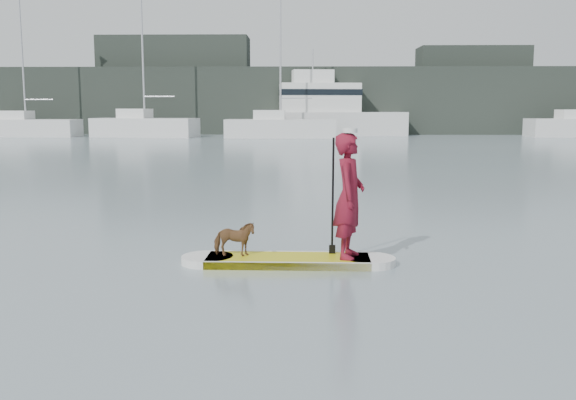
{
  "coord_description": "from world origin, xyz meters",
  "views": [
    {
      "loc": [
        2.13,
        -7.61,
        2.39
      ],
      "look_at": [
        1.91,
        2.02,
        1.0
      ],
      "focal_mm": 40.0,
      "sensor_mm": 36.0,
      "label": 1
    }
  ],
  "objects_px": {
    "dog": "(234,239)",
    "sailboat_d": "(280,126)",
    "sailboat_b": "(25,126)",
    "paddleboard": "(288,260)",
    "sailboat_c": "(144,126)",
    "motor_yacht_a": "(327,111)",
    "paddler": "(349,196)"
  },
  "relations": [
    {
      "from": "dog",
      "to": "sailboat_d",
      "type": "distance_m",
      "value": 41.89
    },
    {
      "from": "dog",
      "to": "sailboat_b",
      "type": "bearing_deg",
      "value": 26.61
    },
    {
      "from": "dog",
      "to": "sailboat_b",
      "type": "distance_m",
      "value": 48.91
    },
    {
      "from": "paddleboard",
      "to": "sailboat_c",
      "type": "height_order",
      "value": "sailboat_c"
    },
    {
      "from": "sailboat_b",
      "to": "sailboat_c",
      "type": "height_order",
      "value": "sailboat_b"
    },
    {
      "from": "motor_yacht_a",
      "to": "sailboat_d",
      "type": "bearing_deg",
      "value": -136.9
    },
    {
      "from": "paddleboard",
      "to": "paddler",
      "type": "relative_size",
      "value": 1.74
    },
    {
      "from": "sailboat_b",
      "to": "sailboat_c",
      "type": "distance_m",
      "value": 10.1
    },
    {
      "from": "paddleboard",
      "to": "sailboat_d",
      "type": "relative_size",
      "value": 0.25
    },
    {
      "from": "sailboat_b",
      "to": "sailboat_c",
      "type": "xyz_separation_m",
      "value": [
        10.08,
        -0.49,
        0.0
      ]
    },
    {
      "from": "motor_yacht_a",
      "to": "paddleboard",
      "type": "bearing_deg",
      "value": -99.15
    },
    {
      "from": "paddleboard",
      "to": "sailboat_d",
      "type": "height_order",
      "value": "sailboat_d"
    },
    {
      "from": "sailboat_c",
      "to": "motor_yacht_a",
      "type": "bearing_deg",
      "value": 22.71
    },
    {
      "from": "sailboat_b",
      "to": "sailboat_d",
      "type": "height_order",
      "value": "sailboat_b"
    },
    {
      "from": "motor_yacht_a",
      "to": "paddler",
      "type": "bearing_deg",
      "value": -98.01
    },
    {
      "from": "paddler",
      "to": "sailboat_c",
      "type": "xyz_separation_m",
      "value": [
        -13.77,
        43.17,
        -0.16
      ]
    },
    {
      "from": "sailboat_b",
      "to": "sailboat_d",
      "type": "distance_m",
      "value": 21.37
    },
    {
      "from": "paddleboard",
      "to": "paddler",
      "type": "height_order",
      "value": "paddler"
    },
    {
      "from": "paddleboard",
      "to": "sailboat_b",
      "type": "height_order",
      "value": "sailboat_b"
    },
    {
      "from": "dog",
      "to": "sailboat_c",
      "type": "distance_m",
      "value": 44.79
    },
    {
      "from": "dog",
      "to": "sailboat_b",
      "type": "relative_size",
      "value": 0.05
    },
    {
      "from": "sailboat_c",
      "to": "sailboat_b",
      "type": "bearing_deg",
      "value": -172.56
    },
    {
      "from": "paddler",
      "to": "motor_yacht_a",
      "type": "height_order",
      "value": "motor_yacht_a"
    },
    {
      "from": "sailboat_c",
      "to": "paddleboard",
      "type": "bearing_deg",
      "value": -63.23
    },
    {
      "from": "dog",
      "to": "paddler",
      "type": "bearing_deg",
      "value": -91.27
    },
    {
      "from": "dog",
      "to": "sailboat_b",
      "type": "height_order",
      "value": "sailboat_b"
    },
    {
      "from": "dog",
      "to": "sailboat_d",
      "type": "xyz_separation_m",
      "value": [
        -0.8,
        41.88,
        0.54
      ]
    },
    {
      "from": "paddleboard",
      "to": "sailboat_b",
      "type": "xyz_separation_m",
      "value": [
        -22.93,
        43.64,
        0.85
      ]
    },
    {
      "from": "sailboat_c",
      "to": "motor_yacht_a",
      "type": "distance_m",
      "value": 15.61
    },
    {
      "from": "sailboat_c",
      "to": "motor_yacht_a",
      "type": "height_order",
      "value": "sailboat_c"
    },
    {
      "from": "paddler",
      "to": "dog",
      "type": "distance_m",
      "value": 1.88
    },
    {
      "from": "paddleboard",
      "to": "dog",
      "type": "relative_size",
      "value": 5.15
    }
  ]
}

